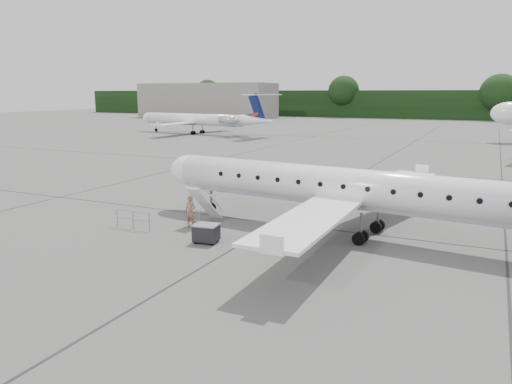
% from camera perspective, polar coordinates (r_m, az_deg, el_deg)
% --- Properties ---
extents(ground, '(320.00, 320.00, 0.00)m').
position_cam_1_polar(ground, '(21.48, 4.39, -8.61)').
color(ground, '#5C5C5A').
rests_on(ground, ground).
extents(treeline, '(260.00, 4.00, 8.00)m').
position_cam_1_polar(treeline, '(149.10, 22.93, 9.14)').
color(treeline, black).
rests_on(treeline, ground).
extents(terminal_building, '(40.00, 14.00, 10.00)m').
position_cam_1_polar(terminal_building, '(150.24, -5.62, 10.36)').
color(terminal_building, gray).
rests_on(terminal_building, ground).
extents(main_regional_jet, '(29.35, 22.70, 6.98)m').
position_cam_1_polar(main_regional_jet, '(25.88, 11.10, 2.61)').
color(main_regional_jet, white).
rests_on(main_regional_jet, ground).
extents(airstair, '(1.11, 2.30, 2.19)m').
position_cam_1_polar(airstair, '(28.43, -5.91, -1.38)').
color(airstair, white).
rests_on(airstair, ground).
extents(passenger, '(0.67, 0.47, 1.78)m').
position_cam_1_polar(passenger, '(27.53, -7.52, -2.27)').
color(passenger, '#885C4A').
rests_on(passenger, ground).
extents(safety_railing, '(2.20, 0.11, 1.00)m').
position_cam_1_polar(safety_railing, '(27.98, -13.88, -3.11)').
color(safety_railing, '#95979D').
rests_on(safety_railing, ground).
extents(baggage_cart, '(1.27, 1.08, 1.00)m').
position_cam_1_polar(baggage_cart, '(24.80, -5.71, -4.68)').
color(baggage_cart, black).
rests_on(baggage_cart, ground).
extents(bg_regional_left, '(29.71, 23.10, 7.18)m').
position_cam_1_polar(bg_regional_left, '(91.19, -7.21, 8.87)').
color(bg_regional_left, white).
rests_on(bg_regional_left, ground).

